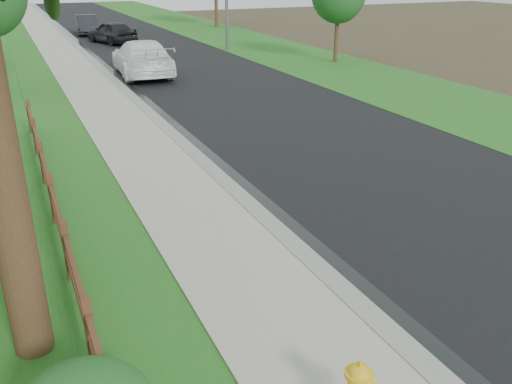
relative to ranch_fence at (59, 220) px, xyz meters
name	(u,v)px	position (x,y,z in m)	size (l,w,h in m)	color
road	(138,42)	(8.20, 28.60, -0.61)	(8.00, 90.00, 0.02)	black
curb	(75,45)	(4.00, 28.60, -0.56)	(0.40, 90.00, 0.12)	gray
wet_gutter	(81,45)	(4.35, 28.60, -0.60)	(0.50, 90.00, 0.00)	black
sidewalk	(55,46)	(2.70, 28.60, -0.57)	(2.20, 90.00, 0.10)	gray
grass_strip	(24,48)	(0.80, 28.60, -0.59)	(1.60, 90.00, 0.06)	#1A5B1E
verge_far	(231,37)	(15.10, 28.60, -0.60)	(6.00, 90.00, 0.04)	#1A5B1E
ranch_fence	(59,220)	(0.00, 0.00, 0.00)	(0.12, 16.92, 1.10)	#492C18
white_suv	(142,58)	(5.60, 16.54, 0.24)	(2.35, 5.79, 1.68)	white
dark_car_mid	(112,32)	(6.48, 28.82, 0.14)	(1.74, 4.33, 1.48)	black
dark_car_far	(87,25)	(5.73, 34.71, 0.11)	(1.50, 4.29, 1.41)	black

